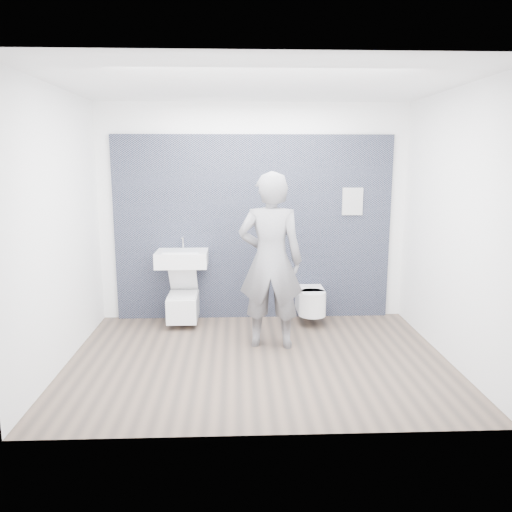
{
  "coord_description": "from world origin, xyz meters",
  "views": [
    {
      "loc": [
        -0.23,
        -5.0,
        2.08
      ],
      "look_at": [
        0.0,
        0.6,
        1.0
      ],
      "focal_mm": 35.0,
      "sensor_mm": 36.0,
      "label": 1
    }
  ],
  "objects_px": {
    "washbasin": "(182,258)",
    "toilet_rounded": "(311,301)",
    "visitor": "(271,261)",
    "toilet_square": "(183,305)"
  },
  "relations": [
    {
      "from": "toilet_square",
      "to": "visitor",
      "type": "relative_size",
      "value": 0.34
    },
    {
      "from": "washbasin",
      "to": "toilet_square",
      "type": "relative_size",
      "value": 0.97
    },
    {
      "from": "washbasin",
      "to": "toilet_rounded",
      "type": "bearing_deg",
      "value": -1.83
    },
    {
      "from": "visitor",
      "to": "washbasin",
      "type": "bearing_deg",
      "value": -30.17
    },
    {
      "from": "washbasin",
      "to": "visitor",
      "type": "xyz_separation_m",
      "value": [
        1.06,
        -0.8,
        0.12
      ]
    },
    {
      "from": "toilet_rounded",
      "to": "washbasin",
      "type": "bearing_deg",
      "value": 178.17
    },
    {
      "from": "washbasin",
      "to": "toilet_rounded",
      "type": "distance_m",
      "value": 1.74
    },
    {
      "from": "toilet_rounded",
      "to": "visitor",
      "type": "relative_size",
      "value": 0.3
    },
    {
      "from": "toilet_rounded",
      "to": "visitor",
      "type": "height_order",
      "value": "visitor"
    },
    {
      "from": "washbasin",
      "to": "visitor",
      "type": "height_order",
      "value": "visitor"
    }
  ]
}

